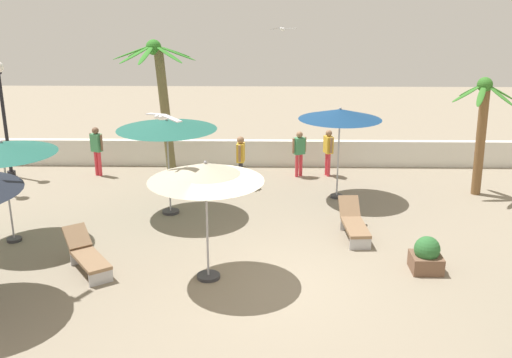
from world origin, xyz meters
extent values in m
plane|color=gray|center=(0.00, 0.00, 0.00)|extent=(56.00, 56.00, 0.00)
cube|color=silver|center=(0.00, 9.23, 0.48)|extent=(25.20, 0.30, 0.97)
cylinder|color=#333338|center=(-6.32, 2.18, 0.04)|extent=(0.38, 0.38, 0.08)
cylinder|color=#A5A5AD|center=(-6.32, 2.18, 1.21)|extent=(0.05, 0.05, 2.42)
cone|color=#1E594C|center=(-6.32, 2.18, 2.51)|extent=(2.68, 2.68, 0.29)
sphere|color=#99999E|center=(-6.32, 2.18, 2.68)|extent=(0.08, 0.08, 0.08)
cylinder|color=#333338|center=(2.50, 5.73, 0.04)|extent=(0.39, 0.39, 0.08)
cylinder|color=#A5A5AD|center=(2.50, 5.73, 1.29)|extent=(0.05, 0.05, 2.57)
cone|color=navy|center=(2.50, 5.73, 2.68)|extent=(2.54, 2.54, 0.31)
sphere|color=#99999E|center=(2.50, 5.73, 2.85)|extent=(0.08, 0.08, 0.08)
cylinder|color=#333338|center=(-2.53, 4.27, 0.04)|extent=(0.49, 0.49, 0.08)
cylinder|color=#A5A5AD|center=(-2.53, 4.27, 1.29)|extent=(0.05, 0.05, 2.57)
cone|color=#1E594C|center=(-2.53, 4.27, 2.65)|extent=(2.84, 2.84, 0.25)
sphere|color=#99999E|center=(-2.53, 4.27, 2.80)|extent=(0.08, 0.08, 0.08)
cylinder|color=#333338|center=(-1.03, 0.19, 0.04)|extent=(0.53, 0.53, 0.08)
cylinder|color=#A5A5AD|center=(-1.03, 0.19, 1.19)|extent=(0.05, 0.05, 2.39)
cone|color=#B7AD93|center=(-1.03, 0.19, 2.54)|extent=(2.54, 2.54, 0.40)
sphere|color=#99999E|center=(-1.03, 0.19, 2.74)|extent=(0.08, 0.08, 0.08)
cylinder|color=brown|center=(-3.18, 7.85, 2.23)|extent=(0.61, 0.32, 4.47)
sphere|color=#2E7824|center=(-3.47, 7.85, 4.46)|extent=(0.51, 0.51, 0.51)
ellipsoid|color=#2E7824|center=(-2.75, 7.78, 4.29)|extent=(1.39, 0.33, 0.54)
ellipsoid|color=#2E7824|center=(-2.90, 8.30, 4.29)|extent=(1.21, 1.01, 0.54)
ellipsoid|color=#2E7824|center=(-3.52, 8.57, 4.29)|extent=(0.31, 1.39, 0.54)
ellipsoid|color=#2E7824|center=(-4.02, 8.32, 4.29)|extent=(1.18, 1.04, 0.54)
ellipsoid|color=#2E7824|center=(-4.19, 7.89, 4.29)|extent=(1.39, 0.28, 0.54)
ellipsoid|color=#2E7824|center=(-3.94, 7.30, 4.29)|extent=(1.05, 1.18, 0.54)
ellipsoid|color=#2E7824|center=(-3.59, 7.14, 4.29)|extent=(0.43, 1.39, 0.54)
ellipsoid|color=#2E7824|center=(-2.92, 7.38, 4.29)|extent=(1.17, 1.05, 0.54)
cylinder|color=brown|center=(6.98, 6.16, 1.76)|extent=(0.36, 0.29, 3.52)
sphere|color=#327225|center=(6.91, 6.16, 3.51)|extent=(0.47, 0.47, 0.47)
ellipsoid|color=#327225|center=(7.46, 6.15, 3.26)|extent=(0.99, 0.23, 0.57)
ellipsoid|color=#327225|center=(7.16, 6.65, 3.26)|extent=(0.62, 0.97, 0.57)
ellipsoid|color=#327225|center=(6.68, 6.65, 3.26)|extent=(0.60, 0.98, 0.57)
ellipsoid|color=#327225|center=(6.38, 6.06, 3.26)|extent=(1.01, 0.38, 0.57)
ellipsoid|color=#327225|center=(6.66, 5.67, 3.26)|extent=(0.63, 0.97, 0.57)
ellipsoid|color=#327225|center=(7.24, 5.73, 3.26)|extent=(0.76, 0.91, 0.57)
cylinder|color=black|center=(-8.68, 7.71, 0.10)|extent=(0.28, 0.28, 0.20)
cylinder|color=black|center=(-8.68, 7.71, 1.81)|extent=(0.12, 0.12, 3.61)
cube|color=#B7B7BC|center=(-3.39, -0.17, 0.17)|extent=(0.47, 0.35, 0.35)
cube|color=#B7B7BC|center=(-4.14, 0.89, 0.17)|extent=(0.47, 0.35, 0.35)
cube|color=#8C6B4C|center=(-3.77, 0.36, 0.35)|extent=(1.25, 1.46, 0.08)
cube|color=#8C6B4C|center=(-4.28, 1.10, 0.61)|extent=(0.77, 0.78, 0.46)
cube|color=#B7B7BC|center=(2.66, 1.78, 0.17)|extent=(0.55, 0.07, 0.35)
cube|color=#B7B7BC|center=(2.58, 3.08, 0.17)|extent=(0.55, 0.07, 0.35)
cube|color=#8C6B4C|center=(2.62, 2.43, 0.35)|extent=(0.64, 1.43, 0.08)
cube|color=#8C6B4C|center=(2.57, 3.35, 0.58)|extent=(0.58, 0.56, 0.51)
cylinder|color=#D8333F|center=(2.46, 7.95, 0.42)|extent=(0.12, 0.12, 0.83)
cylinder|color=#D8333F|center=(2.41, 8.10, 0.42)|extent=(0.12, 0.12, 0.83)
cube|color=gold|center=(2.43, 8.02, 1.13)|extent=(0.34, 0.42, 0.59)
sphere|color=#936B4C|center=(2.43, 8.02, 1.54)|extent=(0.23, 0.23, 0.23)
cylinder|color=#936B4C|center=(2.51, 7.80, 1.16)|extent=(0.08, 0.08, 0.53)
cylinder|color=#936B4C|center=(2.36, 8.25, 1.16)|extent=(0.08, 0.08, 0.53)
cylinder|color=#D8333F|center=(1.48, 7.95, 0.41)|extent=(0.12, 0.12, 0.82)
cylinder|color=#D8333F|center=(1.34, 7.87, 0.41)|extent=(0.12, 0.12, 0.82)
cube|color=#3F8C59|center=(1.41, 7.91, 1.11)|extent=(0.43, 0.39, 0.58)
sphere|color=#936B4C|center=(1.41, 7.91, 1.51)|extent=(0.22, 0.22, 0.22)
cylinder|color=#936B4C|center=(1.62, 8.03, 1.14)|extent=(0.08, 0.08, 0.52)
cylinder|color=#936B4C|center=(1.21, 7.79, 1.14)|extent=(0.08, 0.08, 0.52)
cylinder|color=#D8333F|center=(-5.72, 7.93, 0.44)|extent=(0.12, 0.12, 0.88)
cylinder|color=#D8333F|center=(-5.57, 7.86, 0.44)|extent=(0.12, 0.12, 0.88)
cube|color=#3F8C59|center=(-5.65, 7.90, 1.19)|extent=(0.43, 0.38, 0.62)
sphere|color=brown|center=(-5.65, 7.90, 1.62)|extent=(0.24, 0.24, 0.24)
cylinder|color=brown|center=(-5.86, 8.01, 1.22)|extent=(0.08, 0.08, 0.56)
cylinder|color=brown|center=(-5.43, 7.79, 1.22)|extent=(0.08, 0.08, 0.56)
cylinder|color=#26262D|center=(-0.56, 6.81, 0.44)|extent=(0.12, 0.12, 0.87)
cylinder|color=#26262D|center=(-0.58, 6.65, 0.44)|extent=(0.12, 0.12, 0.87)
cube|color=gold|center=(-0.57, 6.73, 1.18)|extent=(0.28, 0.38, 0.62)
sphere|color=#936B4C|center=(-0.57, 6.73, 1.61)|extent=(0.24, 0.24, 0.24)
cylinder|color=#936B4C|center=(-0.54, 6.97, 1.21)|extent=(0.08, 0.08, 0.56)
cylinder|color=#936B4C|center=(-0.59, 6.49, 1.21)|extent=(0.08, 0.08, 0.56)
ellipsoid|color=white|center=(0.85, 10.40, 4.88)|extent=(0.23, 0.34, 0.12)
sphere|color=white|center=(0.79, 10.24, 4.91)|extent=(0.10, 0.10, 0.10)
cube|color=silver|center=(1.09, 10.30, 4.90)|extent=(0.53, 0.33, 0.06)
cube|color=silver|center=(0.61, 10.50, 4.90)|extent=(0.53, 0.33, 0.12)
ellipsoid|color=white|center=(-1.94, 0.51, 3.66)|extent=(0.31, 0.31, 0.12)
sphere|color=white|center=(-2.07, 0.39, 3.69)|extent=(0.10, 0.10, 0.10)
cube|color=silver|center=(-1.74, 0.30, 3.68)|extent=(0.51, 0.52, 0.08)
cube|color=silver|center=(-2.15, 0.72, 3.68)|extent=(0.51, 0.52, 0.08)
cube|color=brown|center=(4.02, 0.65, 0.20)|extent=(0.70, 0.70, 0.40)
sphere|color=#2D6B33|center=(4.02, 0.65, 0.55)|extent=(0.60, 0.60, 0.60)
camera|label=1|loc=(0.28, -11.99, 6.30)|focal=41.60mm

